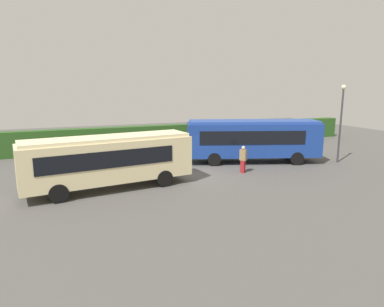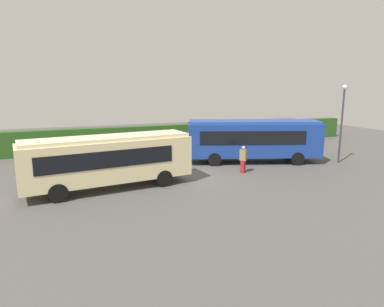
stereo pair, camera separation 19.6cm
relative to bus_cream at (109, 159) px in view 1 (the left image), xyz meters
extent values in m
plane|color=#514F4C|center=(5.79, 1.10, -1.79)|extent=(64.00, 64.00, 0.00)
cube|color=beige|center=(-0.01, 0.00, -0.07)|extent=(9.80, 3.52, 2.35)
cube|color=#F8E8B2|center=(-0.01, 0.00, 1.21)|extent=(9.49, 3.30, 0.20)
cube|color=black|center=(-0.45, 1.12, 0.22)|extent=(7.41, 1.01, 0.94)
cube|color=black|center=(-0.15, -1.20, 0.22)|extent=(7.41, 1.01, 0.94)
cube|color=black|center=(4.76, 0.62, 0.22)|extent=(0.28, 1.88, 0.99)
cube|color=silver|center=(4.76, 0.62, 0.93)|extent=(0.20, 1.26, 0.28)
cylinder|color=black|center=(2.80, 1.43, -1.29)|extent=(1.03, 0.41, 1.00)
cylinder|color=black|center=(3.07, -0.66, -1.29)|extent=(1.03, 0.41, 1.00)
cylinder|color=black|center=(-3.09, 0.66, -1.29)|extent=(1.03, 0.41, 1.00)
cylinder|color=black|center=(-2.81, -1.43, -1.29)|extent=(1.03, 0.41, 1.00)
sphere|color=silver|center=(4.69, 1.25, -0.89)|extent=(0.22, 0.22, 0.22)
sphere|color=silver|center=(4.85, -0.01, -0.89)|extent=(0.22, 0.22, 0.22)
cube|color=navy|center=(11.45, 3.12, 0.03)|extent=(10.41, 5.61, 2.53)
cube|color=#2747A0|center=(11.45, 3.12, 1.39)|extent=(10.06, 5.33, 0.20)
cube|color=black|center=(11.57, 4.41, 0.33)|extent=(7.51, 2.58, 1.01)
cube|color=black|center=(10.76, 2.03, 0.33)|extent=(7.51, 2.58, 1.01)
cube|color=black|center=(16.27, 1.49, 0.33)|extent=(0.69, 1.94, 1.06)
cube|color=silver|center=(16.27, 1.49, 1.11)|extent=(0.48, 1.31, 0.28)
cylinder|color=black|center=(14.80, 3.20, -1.29)|extent=(1.04, 0.59, 1.00)
cylinder|color=black|center=(14.06, 1.03, -1.29)|extent=(1.04, 0.59, 1.00)
cylinder|color=black|center=(8.84, 5.22, -1.29)|extent=(1.04, 0.59, 1.00)
cylinder|color=black|center=(8.10, 3.05, -1.29)|extent=(1.04, 0.59, 1.00)
sphere|color=silver|center=(16.50, 2.13, -0.89)|extent=(0.22, 0.22, 0.22)
sphere|color=silver|center=(16.06, 0.84, -0.89)|extent=(0.22, 0.22, 0.22)
cube|color=maroon|center=(9.07, 0.49, -1.36)|extent=(0.36, 0.37, 0.87)
cube|color=olive|center=(9.07, 0.49, -0.54)|extent=(0.47, 0.51, 0.76)
sphere|color=beige|center=(9.07, 0.49, -0.04)|extent=(0.24, 0.24, 0.24)
cube|color=#4C6B47|center=(10.15, 5.36, -1.41)|extent=(0.36, 0.34, 0.76)
cube|color=#334C8C|center=(10.15, 5.36, -0.70)|extent=(0.50, 0.44, 0.67)
sphere|color=#8C6647|center=(10.15, 5.36, -0.26)|extent=(0.21, 0.21, 0.21)
cube|color=#334C8C|center=(12.27, 7.43, -1.38)|extent=(0.33, 0.37, 0.82)
cube|color=#334C8C|center=(12.27, 7.43, -0.61)|extent=(0.42, 0.53, 0.72)
sphere|color=tan|center=(12.27, 7.43, -0.14)|extent=(0.23, 0.23, 0.23)
cube|color=#29521D|center=(5.79, 11.96, -0.71)|extent=(44.00, 1.07, 2.17)
cone|color=orange|center=(1.45, 8.04, -1.49)|extent=(0.36, 0.36, 0.60)
cylinder|color=#38383D|center=(17.65, 0.61, 1.02)|extent=(0.14, 0.14, 5.63)
sphere|color=beige|center=(17.65, 0.61, 4.01)|extent=(0.36, 0.36, 0.36)
camera|label=1|loc=(-2.55, -19.39, 4.13)|focal=31.74mm
camera|label=2|loc=(-2.37, -19.46, 4.13)|focal=31.74mm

